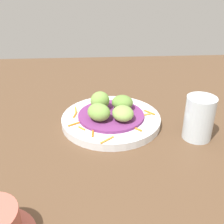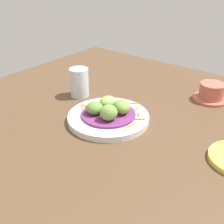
{
  "view_description": "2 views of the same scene",
  "coord_description": "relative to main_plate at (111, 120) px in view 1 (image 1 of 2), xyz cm",
  "views": [
    {
      "loc": [
        2.67,
        56.74,
        35.54
      ],
      "look_at": [
        -1.02,
        0.37,
        5.65
      ],
      "focal_mm": 44.62,
      "sensor_mm": 36.0,
      "label": 1
    },
    {
      "loc": [
        44.55,
        -56.74,
        43.73
      ],
      "look_at": [
        0.7,
        -1.14,
        5.45
      ],
      "focal_mm": 46.25,
      "sensor_mm": 36.0,
      "label": 2
    }
  ],
  "objects": [
    {
      "name": "cabbage_bed",
      "position": [
        0.0,
        0.0,
        1.24
      ],
      "size": [
        15.57,
        15.57,
        0.67
      ],
      "primitive_type": "cylinder",
      "color": "#702D6B",
      "rests_on": "main_plate"
    },
    {
      "name": "guac_scoop_back",
      "position": [
        2.89,
        2.49,
        3.5
      ],
      "size": [
        7.17,
        7.17,
        3.86
      ],
      "primitive_type": "ellipsoid",
      "rotation": [
        0.0,
        0.0,
        5.49
      ],
      "color": "#759E47",
      "rests_on": "cabbage_bed"
    },
    {
      "name": "water_glass",
      "position": [
        -18.3,
        7.29,
        3.89
      ],
      "size": [
        6.25,
        6.25,
        9.59
      ],
      "primitive_type": "cylinder",
      "color": "silver",
      "rests_on": "table_surface"
    },
    {
      "name": "guac_scoop_left",
      "position": [
        -2.49,
        2.89,
        3.21
      ],
      "size": [
        5.74,
        6.12,
        3.29
      ],
      "primitive_type": "ellipsoid",
      "rotation": [
        0.0,
        0.0,
        4.9
      ],
      "color": "#84A851",
      "rests_on": "cabbage_bed"
    },
    {
      "name": "table_surface",
      "position": [
        0.87,
        0.82,
        -1.9
      ],
      "size": [
        110.0,
        110.0,
        2.0
      ],
      "primitive_type": "cube",
      "color": "brown",
      "rests_on": "ground"
    },
    {
      "name": "carrot_garnish",
      "position": [
        1.91,
        2.95,
        1.1
      ],
      "size": [
        20.5,
        16.53,
        0.4
      ],
      "color": "orange",
      "rests_on": "main_plate"
    },
    {
      "name": "guac_scoop_center",
      "position": [
        -2.89,
        -2.49,
        3.29
      ],
      "size": [
        6.3,
        6.05,
        3.45
      ],
      "primitive_type": "ellipsoid",
      "rotation": [
        0.0,
        0.0,
        4.43
      ],
      "color": "olive",
      "rests_on": "cabbage_bed"
    },
    {
      "name": "guac_scoop_right",
      "position": [
        2.49,
        -2.89,
        3.78
      ],
      "size": [
        6.49,
        6.54,
        4.43
      ],
      "primitive_type": "ellipsoid",
      "rotation": [
        0.0,
        0.0,
        2.47
      ],
      "color": "#759E47",
      "rests_on": "cabbage_bed"
    },
    {
      "name": "main_plate",
      "position": [
        0.0,
        0.0,
        0.0
      ],
      "size": [
        23.33,
        23.33,
        1.81
      ],
      "primitive_type": "cylinder",
      "color": "silver",
      "rests_on": "table_surface"
    }
  ]
}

